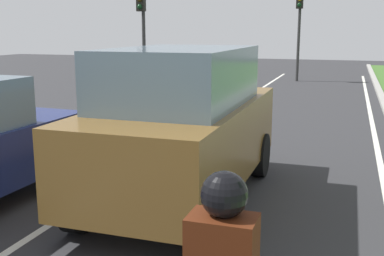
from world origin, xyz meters
name	(u,v)px	position (x,y,z in m)	size (l,w,h in m)	color
ground_plane	(228,128)	(0.00, 14.00, 0.00)	(60.00, 60.00, 0.00)	#2D2D30
lane_line_center	(202,126)	(-0.70, 14.00, 0.00)	(0.12, 32.00, 0.01)	silver
lane_line_right_edge	(375,138)	(3.60, 14.00, 0.00)	(0.12, 32.00, 0.01)	silver
car_suv_ahead	(183,124)	(0.66, 8.63, 1.17)	(1.98, 4.51, 2.28)	brown
traffic_light_overhead_left	(142,18)	(-4.98, 19.75, 2.96)	(0.32, 0.50, 4.38)	#2D2D2D
traffic_light_far_median	(299,16)	(0.42, 26.14, 3.15)	(0.32, 0.50, 4.67)	#2D2D2D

